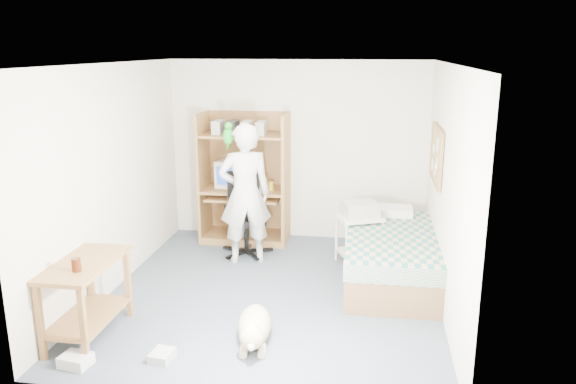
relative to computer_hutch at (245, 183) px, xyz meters
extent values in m
plane|color=#465260|center=(0.70, -1.74, -0.82)|extent=(4.00, 4.00, 0.00)
cube|color=silver|center=(0.70, 0.26, 0.43)|extent=(3.60, 0.02, 2.50)
cube|color=silver|center=(2.50, -1.74, 0.43)|extent=(0.02, 4.00, 2.50)
cube|color=silver|center=(-1.10, -1.74, 0.43)|extent=(0.02, 4.00, 2.50)
cube|color=white|center=(0.70, -1.74, 1.68)|extent=(3.60, 4.00, 0.02)
cube|color=brown|center=(-0.58, -0.04, 0.08)|extent=(0.04, 0.60, 1.80)
cube|color=brown|center=(0.58, -0.04, 0.08)|extent=(0.04, 0.60, 1.80)
cube|color=brown|center=(0.00, 0.25, 0.08)|extent=(1.20, 0.02, 1.80)
cube|color=brown|center=(0.00, -0.04, -0.08)|extent=(1.12, 0.60, 0.04)
cube|color=brown|center=(0.00, -0.12, -0.18)|extent=(1.00, 0.50, 0.03)
cube|color=brown|center=(0.00, -0.04, 0.68)|extent=(1.12, 0.55, 0.03)
cube|color=brown|center=(0.00, -0.04, -0.77)|extent=(1.12, 0.60, 0.10)
cube|color=brown|center=(2.00, -1.14, -0.64)|extent=(1.00, 2.00, 0.36)
cube|color=#296F6F|center=(2.00, -1.14, -0.36)|extent=(1.02, 2.02, 0.20)
cube|color=white|center=(2.00, -0.34, -0.22)|extent=(0.55, 0.35, 0.12)
cube|color=brown|center=(-0.85, -2.94, -0.09)|extent=(0.50, 1.00, 0.04)
cube|color=brown|center=(-1.05, -3.39, -0.47)|extent=(0.05, 0.05, 0.70)
cube|color=brown|center=(-0.65, -3.39, -0.47)|extent=(0.05, 0.05, 0.70)
cube|color=brown|center=(-1.05, -2.49, -0.47)|extent=(0.05, 0.05, 0.70)
cube|color=brown|center=(-0.65, -2.49, -0.47)|extent=(0.05, 0.05, 0.70)
cube|color=brown|center=(-0.85, -2.94, -0.62)|extent=(0.46, 0.92, 0.03)
cube|color=olive|center=(2.48, -0.84, 0.63)|extent=(0.03, 0.90, 0.60)
cube|color=brown|center=(2.47, -0.84, 0.94)|extent=(0.04, 0.94, 0.04)
cube|color=brown|center=(2.47, -0.84, 0.32)|extent=(0.04, 0.94, 0.04)
cylinder|color=black|center=(0.14, -0.58, -0.78)|extent=(0.60, 0.60, 0.06)
cylinder|color=black|center=(0.14, -0.58, -0.59)|extent=(0.06, 0.06, 0.40)
cube|color=black|center=(0.14, -0.58, -0.35)|extent=(0.59, 0.59, 0.08)
cube|color=black|center=(0.06, -0.36, -0.02)|extent=(0.42, 0.20, 0.55)
cube|color=black|center=(-0.10, -0.67, -0.20)|extent=(0.14, 0.30, 0.04)
cube|color=black|center=(0.37, -0.49, -0.20)|extent=(0.14, 0.30, 0.04)
imported|color=silver|center=(0.19, -0.83, 0.07)|extent=(0.76, 0.62, 1.78)
ellipsoid|color=#128016|center=(-0.01, -0.81, 0.79)|extent=(0.13, 0.13, 0.21)
sphere|color=#128016|center=(0.00, -0.85, 0.92)|extent=(0.09, 0.09, 0.09)
cone|color=#DC5813|center=(0.02, -0.89, 0.92)|extent=(0.05, 0.05, 0.04)
cylinder|color=#128016|center=(-0.03, -0.76, 0.67)|extent=(0.08, 0.14, 0.13)
ellipsoid|color=tan|center=(0.71, -2.76, -0.68)|extent=(0.40, 0.68, 0.29)
sphere|color=tan|center=(0.76, -3.11, -0.60)|extent=(0.22, 0.22, 0.22)
cone|color=tan|center=(0.71, -3.14, -0.51)|extent=(0.06, 0.06, 0.08)
cone|color=tan|center=(0.81, -3.12, -0.51)|extent=(0.06, 0.06, 0.08)
ellipsoid|color=tan|center=(0.77, -3.20, -0.64)|extent=(0.09, 0.13, 0.07)
cylinder|color=tan|center=(0.66, -2.42, -0.73)|extent=(0.08, 0.21, 0.10)
cube|color=silver|center=(1.61, -0.70, -0.21)|extent=(0.65, 0.60, 0.04)
cube|color=silver|center=(1.61, -0.70, -0.66)|extent=(0.59, 0.54, 0.03)
cylinder|color=silver|center=(1.38, -0.88, -0.52)|extent=(0.03, 0.03, 0.61)
cylinder|color=silver|center=(1.84, -0.88, -0.52)|extent=(0.03, 0.03, 0.61)
cylinder|color=silver|center=(1.38, -0.52, -0.52)|extent=(0.03, 0.03, 0.61)
cylinder|color=silver|center=(1.84, -0.52, -0.52)|extent=(0.03, 0.03, 0.61)
cube|color=#A5A4A0|center=(1.61, -0.70, -0.10)|extent=(0.51, 0.46, 0.18)
cube|color=beige|center=(-0.17, 0.01, 0.14)|extent=(0.45, 0.47, 0.37)
cube|color=navy|center=(-0.20, -0.19, 0.14)|extent=(0.31, 0.06, 0.26)
cube|color=beige|center=(0.02, -0.16, -0.15)|extent=(0.46, 0.18, 0.03)
cylinder|color=gold|center=(0.38, -0.09, 0.00)|extent=(0.08, 0.08, 0.12)
cylinder|color=#3B1509|center=(-0.80, -3.15, -0.01)|extent=(0.08, 0.08, 0.12)
cube|color=silver|center=(-0.72, -3.44, -0.77)|extent=(0.28, 0.24, 0.10)
cube|color=#AFAFAA|center=(-0.02, -3.24, -0.78)|extent=(0.21, 0.24, 0.08)
camera|label=1|loc=(1.73, -7.42, 1.84)|focal=35.00mm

